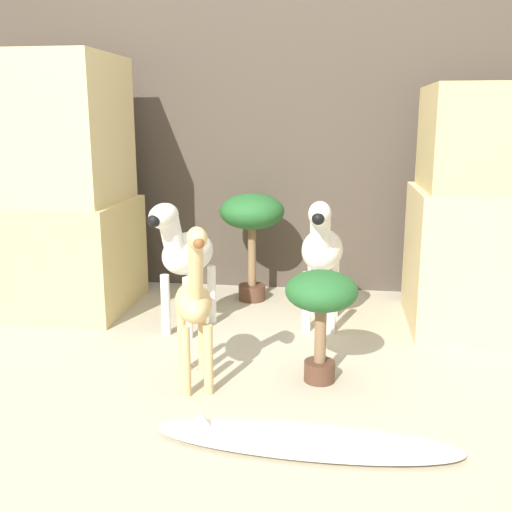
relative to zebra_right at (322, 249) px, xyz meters
name	(u,v)px	position (x,y,z in m)	size (l,w,h in m)	color
ground_plane	(233,396)	(-0.30, -0.82, -0.39)	(14.00, 14.00, 0.00)	#B2A88E
wall_back	(277,103)	(-0.30, 0.71, 0.71)	(6.40, 0.08, 2.20)	#473D33
rock_pillar_left	(43,191)	(-1.48, 0.12, 0.25)	(0.90, 0.67, 1.33)	#D1B775
rock_pillar_right	(509,215)	(0.89, 0.12, 0.17)	(0.90, 0.67, 1.17)	#DBC184
zebra_right	(322,249)	(0.00, 0.00, 0.00)	(0.22, 0.49, 0.65)	white
zebra_left	(184,252)	(-0.65, -0.16, 0.00)	(0.29, 0.50, 0.65)	white
giraffe_figurine	(194,302)	(-0.45, -0.76, -0.05)	(0.24, 0.44, 0.66)	tan
potted_palm_front	(321,300)	(0.02, -0.64, -0.06)	(0.28, 0.28, 0.45)	#513323
potted_palm_back	(252,218)	(-0.40, 0.39, 0.08)	(0.36, 0.36, 0.61)	#513323
surfboard	(303,439)	(-0.02, -1.14, -0.37)	(0.99, 0.27, 0.09)	silver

